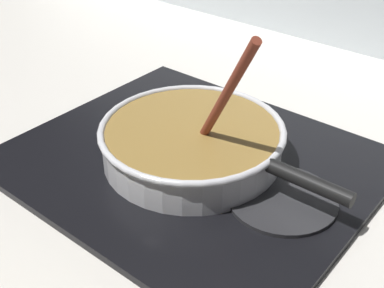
# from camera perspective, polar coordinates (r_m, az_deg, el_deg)

# --- Properties ---
(ground) EXTENTS (2.40, 1.60, 0.04)m
(ground) POSITION_cam_1_polar(r_m,az_deg,el_deg) (0.78, -10.93, -7.61)
(ground) COLOR beige
(hob_plate) EXTENTS (0.56, 0.48, 0.01)m
(hob_plate) POSITION_cam_1_polar(r_m,az_deg,el_deg) (0.83, 0.00, -1.98)
(hob_plate) COLOR black
(hob_plate) RESTS_ON ground
(burner_ring) EXTENTS (0.19, 0.19, 0.01)m
(burner_ring) POSITION_cam_1_polar(r_m,az_deg,el_deg) (0.83, 0.00, -1.42)
(burner_ring) COLOR #592D0C
(burner_ring) RESTS_ON hob_plate
(spare_burner) EXTENTS (0.16, 0.16, 0.01)m
(spare_burner) POSITION_cam_1_polar(r_m,az_deg,el_deg) (0.75, 10.06, -6.05)
(spare_burner) COLOR #262628
(spare_burner) RESTS_ON hob_plate
(cooking_pan) EXTENTS (0.42, 0.30, 0.25)m
(cooking_pan) POSITION_cam_1_polar(r_m,az_deg,el_deg) (0.81, 0.09, 0.27)
(cooking_pan) COLOR silver
(cooking_pan) RESTS_ON hob_plate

